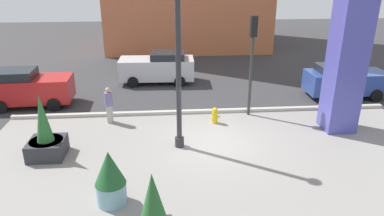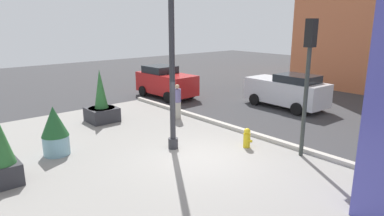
{
  "view_description": "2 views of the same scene",
  "coord_description": "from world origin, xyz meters",
  "px_view_note": "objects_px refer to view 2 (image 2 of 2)",
  "views": [
    {
      "loc": [
        -1.82,
        -12.89,
        6.71
      ],
      "look_at": [
        -0.75,
        0.57,
        1.3
      ],
      "focal_mm": 33.64,
      "sensor_mm": 36.0,
      "label": 1
    },
    {
      "loc": [
        8.07,
        -7.37,
        4.55
      ],
      "look_at": [
        -0.83,
        0.27,
        1.55
      ],
      "focal_mm": 31.73,
      "sensor_mm": 36.0,
      "label": 2
    }
  ],
  "objects_px": {
    "potted_plant_mid_plaza": "(101,105)",
    "car_far_lane": "(166,82)",
    "car_passing_lane": "(287,90)",
    "pedestrian_by_curb": "(177,100)",
    "potted_plant_near_left": "(55,131)",
    "lamp_post": "(172,64)",
    "traffic_light_corner": "(308,66)",
    "potted_plant_by_pillar": "(0,151)",
    "fire_hydrant": "(247,138)"
  },
  "relations": [
    {
      "from": "potted_plant_by_pillar",
      "to": "fire_hydrant",
      "type": "height_order",
      "value": "potted_plant_by_pillar"
    },
    {
      "from": "potted_plant_mid_plaza",
      "to": "potted_plant_near_left",
      "type": "relative_size",
      "value": 1.4
    },
    {
      "from": "potted_plant_by_pillar",
      "to": "car_far_lane",
      "type": "distance_m",
      "value": 12.3
    },
    {
      "from": "lamp_post",
      "to": "car_passing_lane",
      "type": "height_order",
      "value": "lamp_post"
    },
    {
      "from": "car_far_lane",
      "to": "pedestrian_by_curb",
      "type": "height_order",
      "value": "car_far_lane"
    },
    {
      "from": "potted_plant_near_left",
      "to": "pedestrian_by_curb",
      "type": "height_order",
      "value": "potted_plant_near_left"
    },
    {
      "from": "lamp_post",
      "to": "car_far_lane",
      "type": "relative_size",
      "value": 1.56
    },
    {
      "from": "fire_hydrant",
      "to": "car_far_lane",
      "type": "bearing_deg",
      "value": 162.07
    },
    {
      "from": "lamp_post",
      "to": "potted_plant_mid_plaza",
      "type": "distance_m",
      "value": 5.48
    },
    {
      "from": "potted_plant_by_pillar",
      "to": "car_passing_lane",
      "type": "relative_size",
      "value": 0.49
    },
    {
      "from": "potted_plant_mid_plaza",
      "to": "car_passing_lane",
      "type": "distance_m",
      "value": 9.7
    },
    {
      "from": "lamp_post",
      "to": "car_far_lane",
      "type": "distance_m",
      "value": 9.14
    },
    {
      "from": "potted_plant_by_pillar",
      "to": "potted_plant_mid_plaza",
      "type": "distance_m",
      "value": 6.5
    },
    {
      "from": "lamp_post",
      "to": "car_passing_lane",
      "type": "relative_size",
      "value": 1.43
    },
    {
      "from": "potted_plant_near_left",
      "to": "car_passing_lane",
      "type": "height_order",
      "value": "car_passing_lane"
    },
    {
      "from": "potted_plant_mid_plaza",
      "to": "car_far_lane",
      "type": "distance_m",
      "value": 5.92
    },
    {
      "from": "lamp_post",
      "to": "traffic_light_corner",
      "type": "height_order",
      "value": "lamp_post"
    },
    {
      "from": "traffic_light_corner",
      "to": "car_passing_lane",
      "type": "xyz_separation_m",
      "value": [
        -4.34,
        5.44,
        -2.18
      ]
    },
    {
      "from": "potted_plant_by_pillar",
      "to": "traffic_light_corner",
      "type": "bearing_deg",
      "value": 62.81
    },
    {
      "from": "lamp_post",
      "to": "potted_plant_by_pillar",
      "type": "bearing_deg",
      "value": -99.22
    },
    {
      "from": "potted_plant_by_pillar",
      "to": "pedestrian_by_curb",
      "type": "distance_m",
      "value": 8.31
    },
    {
      "from": "potted_plant_near_left",
      "to": "lamp_post",
      "type": "bearing_deg",
      "value": 57.64
    },
    {
      "from": "car_passing_lane",
      "to": "pedestrian_by_curb",
      "type": "xyz_separation_m",
      "value": [
        -2.14,
        -5.84,
        -0.01
      ]
    },
    {
      "from": "pedestrian_by_curb",
      "to": "traffic_light_corner",
      "type": "bearing_deg",
      "value": 3.52
    },
    {
      "from": "traffic_light_corner",
      "to": "pedestrian_by_curb",
      "type": "relative_size",
      "value": 2.77
    },
    {
      "from": "car_far_lane",
      "to": "car_passing_lane",
      "type": "bearing_deg",
      "value": 27.74
    },
    {
      "from": "lamp_post",
      "to": "fire_hydrant",
      "type": "relative_size",
      "value": 8.5
    },
    {
      "from": "lamp_post",
      "to": "potted_plant_by_pillar",
      "type": "height_order",
      "value": "lamp_post"
    },
    {
      "from": "fire_hydrant",
      "to": "lamp_post",
      "type": "bearing_deg",
      "value": -128.54
    },
    {
      "from": "traffic_light_corner",
      "to": "car_far_lane",
      "type": "height_order",
      "value": "traffic_light_corner"
    },
    {
      "from": "potted_plant_near_left",
      "to": "potted_plant_mid_plaza",
      "type": "bearing_deg",
      "value": 131.83
    },
    {
      "from": "pedestrian_by_curb",
      "to": "lamp_post",
      "type": "bearing_deg",
      "value": -40.47
    },
    {
      "from": "potted_plant_near_left",
      "to": "car_passing_lane",
      "type": "bearing_deg",
      "value": 83.74
    },
    {
      "from": "lamp_post",
      "to": "potted_plant_near_left",
      "type": "height_order",
      "value": "lamp_post"
    },
    {
      "from": "potted_plant_near_left",
      "to": "potted_plant_by_pillar",
      "type": "bearing_deg",
      "value": -56.33
    },
    {
      "from": "potted_plant_near_left",
      "to": "car_far_lane",
      "type": "bearing_deg",
      "value": 121.01
    },
    {
      "from": "traffic_light_corner",
      "to": "car_passing_lane",
      "type": "relative_size",
      "value": 1.04
    },
    {
      "from": "potted_plant_by_pillar",
      "to": "car_passing_lane",
      "type": "bearing_deg",
      "value": 90.04
    },
    {
      "from": "fire_hydrant",
      "to": "pedestrian_by_curb",
      "type": "bearing_deg",
      "value": 174.54
    },
    {
      "from": "potted_plant_near_left",
      "to": "traffic_light_corner",
      "type": "xyz_separation_m",
      "value": [
        5.64,
        6.45,
        2.24
      ]
    },
    {
      "from": "fire_hydrant",
      "to": "pedestrian_by_curb",
      "type": "xyz_separation_m",
      "value": [
        -4.73,
        0.45,
        0.56
      ]
    },
    {
      "from": "traffic_light_corner",
      "to": "car_far_lane",
      "type": "relative_size",
      "value": 1.14
    },
    {
      "from": "fire_hydrant",
      "to": "car_far_lane",
      "type": "relative_size",
      "value": 0.18
    },
    {
      "from": "potted_plant_by_pillar",
      "to": "pedestrian_by_curb",
      "type": "height_order",
      "value": "potted_plant_by_pillar"
    },
    {
      "from": "fire_hydrant",
      "to": "pedestrian_by_curb",
      "type": "distance_m",
      "value": 4.79
    },
    {
      "from": "traffic_light_corner",
      "to": "fire_hydrant",
      "type": "bearing_deg",
      "value": -154.0
    },
    {
      "from": "lamp_post",
      "to": "potted_plant_near_left",
      "type": "distance_m",
      "value": 4.66
    },
    {
      "from": "lamp_post",
      "to": "car_far_lane",
      "type": "height_order",
      "value": "lamp_post"
    },
    {
      "from": "potted_plant_near_left",
      "to": "traffic_light_corner",
      "type": "height_order",
      "value": "traffic_light_corner"
    },
    {
      "from": "potted_plant_mid_plaza",
      "to": "car_far_lane",
      "type": "bearing_deg",
      "value": 113.47
    }
  ]
}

